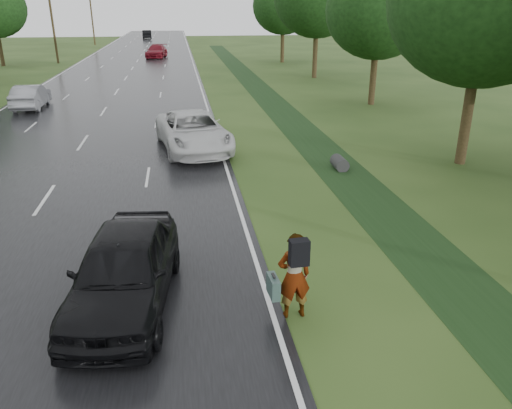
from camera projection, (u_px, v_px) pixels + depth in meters
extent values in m
cube|color=black|center=(130.00, 72.00, 51.71)|extent=(14.00, 180.00, 0.04)
cube|color=silver|center=(195.00, 70.00, 52.64)|extent=(0.12, 180.00, 0.01)
cube|color=silver|center=(62.00, 73.00, 50.76)|extent=(0.12, 180.00, 0.01)
cube|color=silver|center=(130.00, 72.00, 51.70)|extent=(0.12, 180.00, 0.01)
cube|color=black|center=(289.00, 119.00, 30.37)|extent=(2.20, 120.00, 0.01)
cylinder|color=#2D2D2D|center=(340.00, 163.00, 21.10)|extent=(0.56, 1.00, 0.56)
cylinder|color=#312514|center=(52.00, 19.00, 57.75)|extent=(0.26, 0.26, 10.00)
cylinder|color=#312514|center=(92.00, 14.00, 85.28)|extent=(0.26, 0.26, 10.00)
cylinder|color=#312514|center=(466.00, 120.00, 21.24)|extent=(0.44, 0.44, 3.84)
cylinder|color=#312514|center=(373.00, 79.00, 34.32)|extent=(0.44, 0.44, 3.52)
ellipsoid|color=black|center=(379.00, 10.00, 32.69)|extent=(7.00, 7.00, 6.30)
cylinder|color=#312514|center=(315.00, 55.00, 46.99)|extent=(0.44, 0.44, 4.16)
cylinder|color=#312514|center=(282.00, 46.00, 59.89)|extent=(0.44, 0.44, 3.68)
ellipsoid|color=black|center=(283.00, 6.00, 58.20)|extent=(7.20, 7.20, 6.48)
cylinder|color=#312514|center=(1.00, 50.00, 56.34)|extent=(0.44, 0.44, 3.52)
imported|color=#A5998C|center=(294.00, 276.00, 10.81)|extent=(0.77, 0.54, 2.03)
cube|color=black|center=(299.00, 253.00, 10.28)|extent=(0.42, 0.27, 0.57)
cube|color=#354D47|center=(273.00, 286.00, 10.92)|extent=(0.23, 0.58, 0.46)
cube|color=black|center=(273.00, 276.00, 10.82)|extent=(0.07, 0.19, 0.04)
imported|color=silver|center=(193.00, 131.00, 23.56)|extent=(3.85, 6.69, 1.75)
imported|color=black|center=(124.00, 269.00, 11.25)|extent=(2.69, 5.41, 1.77)
imported|color=gray|center=(31.00, 96.00, 33.21)|extent=(1.66, 4.70, 1.54)
imported|color=maroon|center=(156.00, 51.00, 65.34)|extent=(3.03, 5.80, 1.61)
imported|color=black|center=(147.00, 34.00, 102.45)|extent=(1.97, 5.12, 1.66)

